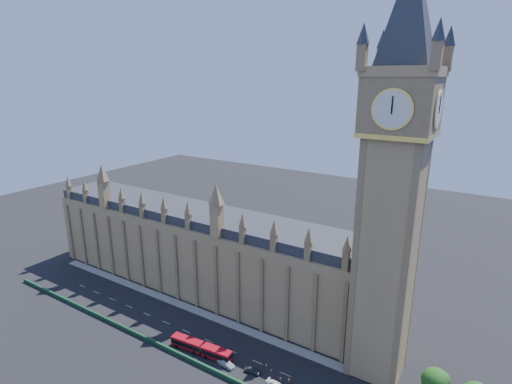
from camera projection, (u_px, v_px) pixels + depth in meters
The scene contains 13 objects.
ground at pixel (220, 346), 107.83m from camera, with size 400.00×400.00×0.00m, color black.
palace_westminster at pixel (199, 250), 134.67m from camera, with size 120.00×20.00×28.00m.
elizabeth_tower at pixel (396, 152), 84.52m from camera, with size 20.59×20.59×105.00m.
bridge_parapet at pixel (198, 363), 100.35m from camera, with size 160.00×0.60×1.20m, color #1E4C2D.
kerb_north at pixel (240, 328), 115.52m from camera, with size 160.00×3.00×0.16m, color gray.
tree_east_near at pixel (437, 381), 87.64m from camera, with size 6.00×6.00×8.50m.
red_bus at pixel (201, 348), 104.47m from camera, with size 17.96×4.22×3.03m.
car_grey at pixel (253, 370), 97.85m from camera, with size 1.65×4.10×1.40m, color #393C40.
car_silver at pixel (226, 363), 100.12m from camera, with size 1.60×4.60×1.52m, color #9B9DA2.
cone_a at pixel (289, 380), 95.28m from camera, with size 0.51×0.51×0.79m.
cone_b at pixel (271, 370), 98.32m from camera, with size 0.53×0.53×0.70m.
cone_c at pixel (266, 365), 100.09m from camera, with size 0.64×0.64×0.76m.
cone_d at pixel (281, 378), 95.68m from camera, with size 0.51×0.51×0.78m.
Camera 1 is at (57.43, -72.54, 69.99)m, focal length 28.00 mm.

